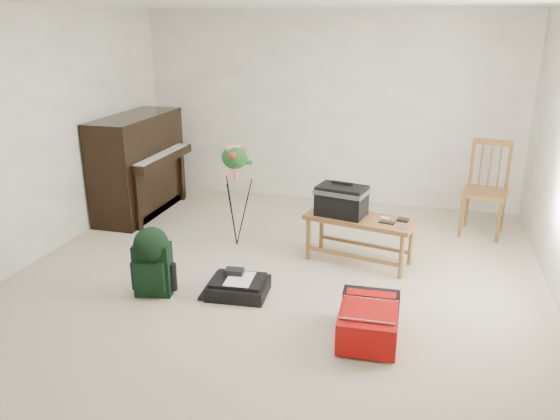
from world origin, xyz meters
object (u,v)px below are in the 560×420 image
(bench, at_px, (347,207))
(red_suitcase, at_px, (369,318))
(black_duffel, at_px, (238,286))
(green_backpack, at_px, (152,258))
(piano, at_px, (140,167))
(dining_chair, at_px, (485,190))
(flower_stand, at_px, (236,196))

(bench, height_order, red_suitcase, bench)
(black_duffel, bearing_deg, green_backpack, -169.98)
(piano, bearing_deg, black_duffel, -43.11)
(black_duffel, relative_size, green_backpack, 0.86)
(dining_chair, height_order, black_duffel, dining_chair)
(bench, height_order, black_duffel, bench)
(piano, bearing_deg, dining_chair, 4.92)
(piano, relative_size, green_backpack, 2.35)
(bench, distance_m, red_suitcase, 1.47)
(green_backpack, bearing_deg, bench, 25.35)
(bench, bearing_deg, red_suitcase, -61.30)
(red_suitcase, xyz_separation_m, green_backpack, (-1.95, 0.18, 0.20))
(green_backpack, bearing_deg, black_duffel, 2.88)
(red_suitcase, height_order, green_backpack, green_backpack)
(red_suitcase, bearing_deg, green_backpack, 172.40)
(dining_chair, distance_m, red_suitcase, 2.77)
(red_suitcase, relative_size, flower_stand, 0.59)
(dining_chair, relative_size, red_suitcase, 1.61)
(black_duffel, distance_m, green_backpack, 0.81)
(flower_stand, bearing_deg, red_suitcase, -63.52)
(red_suitcase, relative_size, black_duffel, 1.21)
(bench, relative_size, flower_stand, 1.00)
(dining_chair, height_order, red_suitcase, dining_chair)
(piano, xyz_separation_m, black_duffel, (1.95, -1.82, -0.52))
(piano, height_order, green_backpack, piano)
(red_suitcase, bearing_deg, black_duffel, 160.76)
(black_duffel, height_order, flower_stand, flower_stand)
(bench, bearing_deg, green_backpack, -130.82)
(bench, relative_size, green_backpack, 1.80)
(bench, xyz_separation_m, green_backpack, (-1.55, -1.17, -0.24))
(bench, bearing_deg, flower_stand, -173.68)
(black_duffel, bearing_deg, flower_stand, 105.83)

